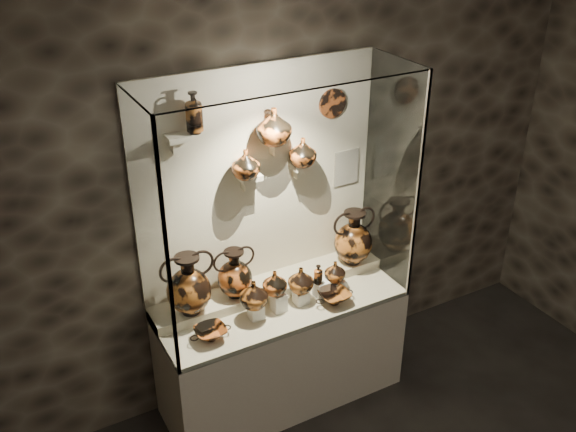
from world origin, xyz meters
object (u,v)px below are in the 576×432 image
object	(u,v)px
jug_c	(301,280)
lekythos_small	(318,273)
jug_e	(335,271)
kylix_right	(334,296)
lekythos_tall	(194,111)
ovoid_vase_c	(303,152)
jug_a	(254,294)
amphora_right	(353,237)
ovoid_vase_b	(274,126)
ovoid_vase_a	(246,164)
kylix_left	(210,332)
amphora_mid	(235,273)
amphora_left	(189,284)
jug_b	(275,282)

from	to	relation	value
jug_c	lekythos_small	xyz separation A→B (m)	(0.13, -0.02, 0.02)
jug_e	kylix_right	distance (m)	0.18
lekythos_tall	ovoid_vase_c	xyz separation A→B (m)	(0.71, -0.02, -0.39)
jug_a	kylix_right	world-z (taller)	jug_a
amphora_right	jug_c	distance (m)	0.56
amphora_right	ovoid_vase_b	world-z (taller)	ovoid_vase_b
kylix_right	ovoid_vase_a	world-z (taller)	ovoid_vase_a
kylix_left	amphora_right	bearing A→B (deg)	31.48
ovoid_vase_b	lekythos_tall	bearing A→B (deg)	170.22
jug_a	kylix_right	xyz separation A→B (m)	(0.55, -0.10, -0.14)
kylix_left	kylix_right	world-z (taller)	kylix_right
jug_e	ovoid_vase_b	distance (m)	1.12
amphora_mid	ovoid_vase_a	distance (m)	0.75
ovoid_vase_a	kylix_left	bearing A→B (deg)	-120.13
amphora_mid	ovoid_vase_b	xyz separation A→B (m)	(0.32, 0.03, 0.96)
jug_e	ovoid_vase_b	size ratio (longest dim) A/B	0.66
lekythos_tall	kylix_left	bearing A→B (deg)	-87.53
amphora_mid	jug_c	size ratio (longest dim) A/B	1.90
amphora_mid	jug_a	xyz separation A→B (m)	(0.03, -0.21, -0.05)
lekythos_small	ovoid_vase_c	xyz separation A→B (m)	(0.02, 0.26, 0.78)
amphora_mid	kylix_left	bearing A→B (deg)	-116.15
kylix_left	ovoid_vase_a	world-z (taller)	ovoid_vase_a
lekythos_small	lekythos_tall	world-z (taller)	lekythos_tall
ovoid_vase_b	jug_a	bearing A→B (deg)	-145.03
jug_a	jug_c	world-z (taller)	jug_a
jug_c	amphora_left	bearing A→B (deg)	-177.13
jug_b	jug_c	bearing A→B (deg)	1.76
lekythos_small	kylix_right	distance (m)	0.19
lekythos_tall	ovoid_vase_b	xyz separation A→B (m)	(0.50, -0.04, -0.17)
kylix_left	lekythos_tall	size ratio (longest dim) A/B	0.94
amphora_left	jug_a	world-z (taller)	amphora_left
ovoid_vase_a	ovoid_vase_c	world-z (taller)	ovoid_vase_c
ovoid_vase_b	jug_e	bearing A→B (deg)	-36.95
amphora_mid	jug_a	distance (m)	0.22
jug_e	kylix_left	xyz separation A→B (m)	(-0.96, -0.08, -0.11)
lekythos_small	ovoid_vase_b	size ratio (longest dim) A/B	0.70
amphora_left	ovoid_vase_b	bearing A→B (deg)	20.12
jug_c	jug_a	bearing A→B (deg)	-160.92
amphora_left	lekythos_small	size ratio (longest dim) A/B	2.59
jug_c	jug_b	bearing A→B (deg)	-167.12
jug_c	jug_e	xyz separation A→B (m)	(0.28, 0.01, -0.03)
kylix_left	lekythos_tall	distance (m)	1.37
jug_b	ovoid_vase_b	distance (m)	1.02
amphora_left	amphora_right	size ratio (longest dim) A/B	1.02
amphora_left	ovoid_vase_b	world-z (taller)	ovoid_vase_b
ovoid_vase_a	amphora_mid	bearing A→B (deg)	-136.06
amphora_left	lekythos_tall	world-z (taller)	lekythos_tall
jug_a	lekythos_tall	bearing A→B (deg)	106.73
amphora_left	jug_a	size ratio (longest dim) A/B	2.18
kylix_left	ovoid_vase_b	bearing A→B (deg)	45.95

